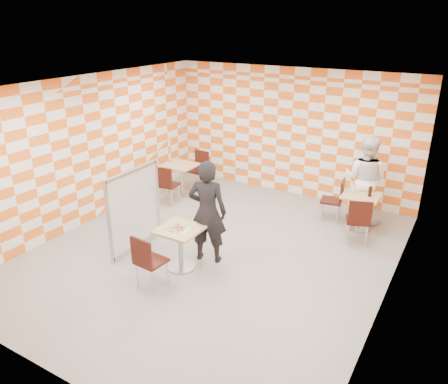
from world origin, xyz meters
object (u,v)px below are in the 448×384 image
(soda_bottle, at_px, (370,191))
(second_table, at_px, (360,206))
(empty_table, at_px, (181,174))
(partition, at_px, (135,210))
(chair_second_front, at_px, (359,218))
(chair_empty_far, at_px, (199,166))
(chair_second_side, at_px, (336,197))
(sport_bottle, at_px, (354,188))
(main_table, at_px, (180,241))
(man_white, at_px, (365,179))
(chair_main_front, at_px, (147,259))
(chair_empty_near, at_px, (166,182))
(man_dark, at_px, (207,212))

(soda_bottle, bearing_deg, second_table, 177.73)
(empty_table, bearing_deg, partition, -71.70)
(chair_second_front, height_order, chair_empty_far, same)
(chair_second_side, relative_size, soda_bottle, 4.02)
(empty_table, distance_m, sport_bottle, 4.05)
(main_table, xyz_separation_m, soda_bottle, (2.39, 3.04, 0.34))
(man_white, height_order, soda_bottle, man_white)
(empty_table, bearing_deg, second_table, 3.78)
(empty_table, distance_m, soda_bottle, 4.39)
(chair_empty_far, bearing_deg, chair_main_front, -66.79)
(chair_empty_near, bearing_deg, man_dark, -36.70)
(chair_second_side, distance_m, chair_empty_far, 3.59)
(man_dark, xyz_separation_m, man_white, (1.92, 3.06, -0.01))
(empty_table, height_order, chair_second_front, chair_second_front)
(chair_empty_near, bearing_deg, chair_empty_far, 89.53)
(sport_bottle, bearing_deg, empty_table, -175.23)
(empty_table, distance_m, chair_empty_far, 0.65)
(sport_bottle, bearing_deg, man_dark, -124.47)
(second_table, distance_m, chair_second_front, 0.69)
(main_table, xyz_separation_m, chair_empty_near, (-1.88, 2.07, 0.04))
(man_dark, distance_m, man_white, 3.61)
(chair_second_front, distance_m, man_dark, 2.88)
(second_table, height_order, sport_bottle, sport_bottle)
(main_table, xyz_separation_m, chair_main_front, (-0.07, -0.78, 0.04))
(partition, bearing_deg, empty_table, 108.30)
(second_table, xyz_separation_m, man_dark, (-1.99, -2.57, 0.41))
(second_table, relative_size, empty_table, 1.00)
(chair_second_front, bearing_deg, chair_main_front, -127.86)
(chair_second_side, bearing_deg, main_table, -118.37)
(empty_table, distance_m, chair_main_front, 4.03)
(main_table, bearing_deg, sport_bottle, 56.54)
(second_table, bearing_deg, chair_empty_near, -166.59)
(empty_table, bearing_deg, chair_empty_near, -82.93)
(chair_empty_near, height_order, sport_bottle, sport_bottle)
(sport_bottle, relative_size, soda_bottle, 0.87)
(chair_main_front, height_order, chair_second_side, same)
(main_table, relative_size, empty_table, 1.00)
(man_dark, height_order, man_white, man_dark)
(main_table, relative_size, partition, 0.48)
(chair_second_front, xyz_separation_m, sport_bottle, (-0.32, 0.73, 0.29))
(chair_empty_near, xyz_separation_m, soda_bottle, (4.28, 0.98, 0.31))
(chair_empty_far, bearing_deg, man_white, 1.70)
(chair_empty_far, distance_m, soda_bottle, 4.29)
(partition, distance_m, man_white, 4.72)
(main_table, xyz_separation_m, man_dark, (0.25, 0.48, 0.41))
(soda_bottle, bearing_deg, main_table, -128.18)
(chair_second_side, xyz_separation_m, man_white, (0.46, 0.37, 0.37))
(empty_table, bearing_deg, chair_main_front, -61.87)
(empty_table, height_order, chair_empty_far, chair_empty_far)
(chair_main_front, distance_m, man_white, 4.88)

